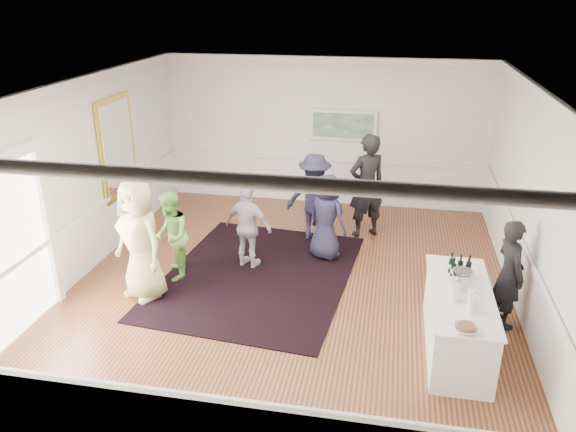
% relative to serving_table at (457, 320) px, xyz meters
% --- Properties ---
extents(floor, '(8.00, 8.00, 0.00)m').
position_rel_serving_table_xyz_m(floor, '(-2.48, 1.24, -0.43)').
color(floor, brown).
rests_on(floor, ground).
extents(ceiling, '(7.00, 8.00, 0.02)m').
position_rel_serving_table_xyz_m(ceiling, '(-2.48, 1.24, 2.77)').
color(ceiling, white).
rests_on(ceiling, wall_back).
extents(wall_left, '(0.02, 8.00, 3.20)m').
position_rel_serving_table_xyz_m(wall_left, '(-5.98, 1.24, 1.17)').
color(wall_left, white).
rests_on(wall_left, floor).
extents(wall_right, '(0.02, 8.00, 3.20)m').
position_rel_serving_table_xyz_m(wall_right, '(1.02, 1.24, 1.17)').
color(wall_right, white).
rests_on(wall_right, floor).
extents(wall_back, '(7.00, 0.02, 3.20)m').
position_rel_serving_table_xyz_m(wall_back, '(-2.48, 5.24, 1.17)').
color(wall_back, white).
rests_on(wall_back, floor).
extents(wall_front, '(7.00, 0.02, 3.20)m').
position_rel_serving_table_xyz_m(wall_front, '(-2.48, -2.76, 1.17)').
color(wall_front, white).
rests_on(wall_front, floor).
extents(wainscoting, '(7.00, 8.00, 1.00)m').
position_rel_serving_table_xyz_m(wainscoting, '(-2.48, 1.24, 0.07)').
color(wainscoting, white).
rests_on(wainscoting, floor).
extents(mirror, '(0.05, 1.25, 1.85)m').
position_rel_serving_table_xyz_m(mirror, '(-5.93, 2.54, 1.37)').
color(mirror, gold).
rests_on(mirror, wall_left).
extents(doorway, '(0.10, 1.78, 2.56)m').
position_rel_serving_table_xyz_m(doorway, '(-5.92, -0.66, 0.99)').
color(doorway, white).
rests_on(doorway, wall_left).
extents(landscape_painting, '(1.44, 0.06, 0.66)m').
position_rel_serving_table_xyz_m(landscape_painting, '(-2.08, 5.19, 1.35)').
color(landscape_painting, white).
rests_on(landscape_painting, wall_back).
extents(area_rug, '(3.31, 4.15, 0.02)m').
position_rel_serving_table_xyz_m(area_rug, '(-3.08, 1.51, -0.42)').
color(area_rug, black).
rests_on(area_rug, floor).
extents(serving_table, '(0.81, 2.11, 0.86)m').
position_rel_serving_table_xyz_m(serving_table, '(0.00, 0.00, 0.00)').
color(serving_table, white).
rests_on(serving_table, floor).
extents(bartender, '(0.55, 0.67, 1.60)m').
position_rel_serving_table_xyz_m(bartender, '(0.72, 0.77, 0.37)').
color(bartender, black).
rests_on(bartender, floor).
extents(guest_tan, '(1.11, 0.97, 1.92)m').
position_rel_serving_table_xyz_m(guest_tan, '(-4.66, 0.53, 0.53)').
color(guest_tan, '#CFC481').
rests_on(guest_tan, floor).
extents(guest_green, '(0.79, 0.88, 1.49)m').
position_rel_serving_table_xyz_m(guest_green, '(-4.45, 1.20, 0.31)').
color(guest_green, '#7ACA51').
rests_on(guest_green, floor).
extents(guest_lilac, '(0.94, 0.59, 1.49)m').
position_rel_serving_table_xyz_m(guest_lilac, '(-3.31, 1.82, 0.31)').
color(guest_lilac, silver).
rests_on(guest_lilac, floor).
extents(guest_dark_a, '(1.12, 0.70, 1.68)m').
position_rel_serving_table_xyz_m(guest_dark_a, '(-2.38, 3.21, 0.41)').
color(guest_dark_a, '#222238').
rests_on(guest_dark_a, floor).
extents(guest_dark_b, '(0.88, 0.80, 2.02)m').
position_rel_serving_table_xyz_m(guest_dark_b, '(-1.43, 3.54, 0.58)').
color(guest_dark_b, black).
rests_on(guest_dark_b, floor).
extents(guest_navy, '(0.90, 0.80, 1.54)m').
position_rel_serving_table_xyz_m(guest_navy, '(-2.05, 2.43, 0.34)').
color(guest_navy, '#222238').
rests_on(guest_navy, floor).
extents(wine_bottles, '(0.30, 0.22, 0.31)m').
position_rel_serving_table_xyz_m(wine_bottles, '(0.01, 0.47, 0.58)').
color(wine_bottles, black).
rests_on(wine_bottles, serving_table).
extents(juice_pitchers, '(0.34, 0.52, 0.24)m').
position_rel_serving_table_xyz_m(juice_pitchers, '(-0.01, -0.27, 0.54)').
color(juice_pitchers, '#76B641').
rests_on(juice_pitchers, serving_table).
extents(ice_bucket, '(0.26, 0.26, 0.25)m').
position_rel_serving_table_xyz_m(ice_bucket, '(0.00, 0.14, 0.54)').
color(ice_bucket, silver).
rests_on(ice_bucket, serving_table).
extents(nut_bowl, '(0.29, 0.29, 0.08)m').
position_rel_serving_table_xyz_m(nut_bowl, '(-0.03, -0.89, 0.46)').
color(nut_bowl, white).
rests_on(nut_bowl, serving_table).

